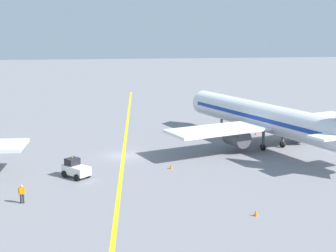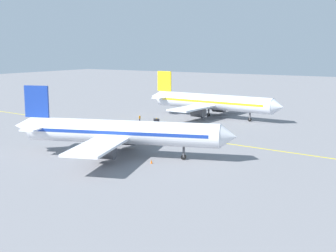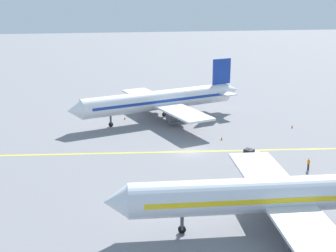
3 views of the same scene
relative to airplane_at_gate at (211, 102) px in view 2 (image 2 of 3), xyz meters
name	(u,v)px [view 2 (image 2 of 3)]	position (x,y,z in m)	size (l,w,h in m)	color
ground_plane	(173,136)	(24.50, 4.42, -3.71)	(400.00, 400.00, 0.00)	slate
apron_yellow_centreline	(173,136)	(24.50, 4.42, -3.71)	(0.40, 120.00, 0.01)	yellow
airplane_at_gate	(211,102)	(0.00, 0.00, 0.00)	(28.22, 35.51, 10.60)	silver
airplane_adjacent_stand	(119,132)	(43.08, 6.31, 0.00)	(28.16, 34.51, 10.60)	white
baggage_tug_white	(154,124)	(19.14, -3.36, -2.81)	(3.13, 3.23, 2.11)	white
ground_crew_worker	(140,118)	(14.80, -10.18, -2.80)	(0.58, 0.25, 1.68)	#23232D
traffic_cone_near_nose	(130,135)	(29.32, -1.88, -3.43)	(0.32, 0.32, 0.55)	orange
traffic_cone_mid_apron	(57,132)	(34.05, -16.07, -3.43)	(0.32, 0.32, 0.55)	orange
traffic_cone_by_wingtip	(151,162)	(44.20, 13.00, -3.43)	(0.32, 0.32, 0.55)	orange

